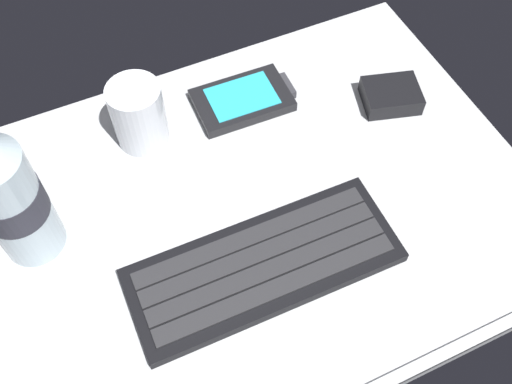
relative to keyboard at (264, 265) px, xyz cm
name	(u,v)px	position (x,y,z in cm)	size (l,w,h in cm)	color
ground_plane	(257,212)	(2.52, 7.21, -1.79)	(64.00, 48.00, 2.80)	#B7BABC
keyboard	(264,265)	(0.00, 0.00, 0.00)	(29.14, 11.38, 1.70)	black
handheld_device	(243,100)	(7.53, 22.25, -0.08)	(12.96, 7.95, 1.50)	black
juice_cup	(139,116)	(-5.87, 22.39, 3.10)	(6.40, 6.40, 8.50)	silver
water_bottle	(8,197)	(-21.40, 13.56, 8.20)	(6.73, 6.73, 20.80)	silver
charger_block	(391,96)	(24.77, 14.60, 0.39)	(7.00, 5.60, 2.40)	black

